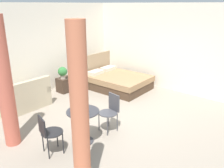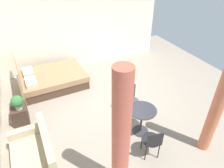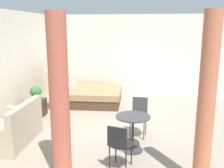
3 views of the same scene
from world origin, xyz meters
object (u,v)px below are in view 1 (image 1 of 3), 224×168
at_px(nightstand, 65,85).
at_px(cafe_chair_near_couch, 111,109).
at_px(couch, 23,99).
at_px(balcony_table, 83,120).
at_px(bed, 116,81).
at_px(cafe_chair_near_window, 48,131).
at_px(potted_plant, 63,72).

relative_size(nightstand, cafe_chair_near_couch, 0.57).
distance_m(couch, balcony_table, 2.56).
distance_m(balcony_table, cafe_chair_near_couch, 0.78).
bearing_deg(cafe_chair_near_couch, bed, 37.64).
distance_m(nightstand, cafe_chair_near_window, 3.57).
bearing_deg(cafe_chair_near_window, balcony_table, -14.21).
bearing_deg(nightstand, couch, -172.45).
bearing_deg(nightstand, potted_plant, -159.46).
height_order(bed, cafe_chair_near_window, bed).
xyz_separation_m(couch, nightstand, (1.67, 0.22, -0.05)).
distance_m(cafe_chair_near_window, cafe_chair_near_couch, 1.55).
xyz_separation_m(potted_plant, cafe_chair_near_window, (-2.34, -2.55, -0.20)).
bearing_deg(couch, potted_plant, 6.68).
bearing_deg(cafe_chair_near_couch, couch, 105.86).
relative_size(balcony_table, cafe_chair_near_window, 0.88).
bearing_deg(nightstand, cafe_chair_near_window, -133.38).
relative_size(couch, balcony_table, 2.00).
distance_m(couch, cafe_chair_near_couch, 2.77).
relative_size(couch, potted_plant, 3.61).
relative_size(couch, nightstand, 2.92).
distance_m(potted_plant, cafe_chair_near_window, 3.47).
bearing_deg(cafe_chair_near_couch, cafe_chair_near_window, 169.24).
height_order(bed, couch, bed).
distance_m(bed, cafe_chair_near_window, 4.14).
height_order(couch, cafe_chair_near_window, couch).
height_order(nightstand, cafe_chair_near_couch, cafe_chair_near_couch).
bearing_deg(balcony_table, potted_plant, 59.81).
bearing_deg(bed, couch, 164.35).
distance_m(bed, cafe_chair_near_couch, 2.95).
relative_size(nightstand, balcony_table, 0.68).
bearing_deg(balcony_table, bed, 28.63).
height_order(potted_plant, cafe_chair_near_window, potted_plant).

